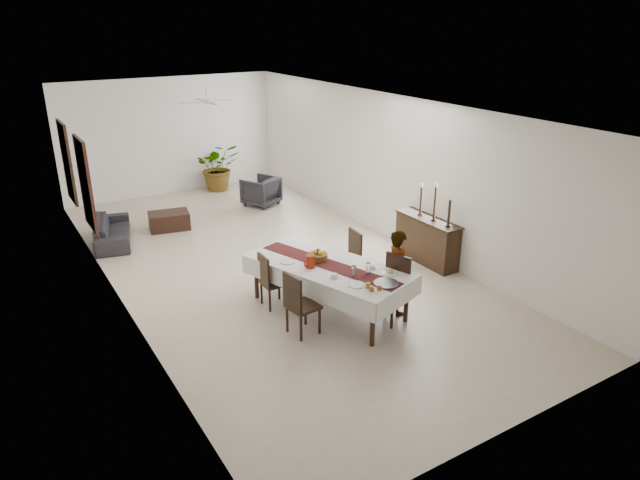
% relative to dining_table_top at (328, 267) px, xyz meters
% --- Properties ---
extents(floor, '(6.00, 12.00, 0.00)m').
position_rel_dining_table_top_xyz_m(floor, '(0.03, 2.23, -0.80)').
color(floor, beige).
rests_on(floor, ground).
extents(ceiling, '(6.00, 12.00, 0.02)m').
position_rel_dining_table_top_xyz_m(ceiling, '(0.03, 2.23, 2.40)').
color(ceiling, white).
rests_on(ceiling, wall_back).
extents(wall_back, '(6.00, 0.02, 3.20)m').
position_rel_dining_table_top_xyz_m(wall_back, '(0.03, 8.23, 0.80)').
color(wall_back, white).
rests_on(wall_back, floor).
extents(wall_front, '(6.00, 0.02, 3.20)m').
position_rel_dining_table_top_xyz_m(wall_front, '(0.03, -3.77, 0.80)').
color(wall_front, white).
rests_on(wall_front, floor).
extents(wall_left, '(0.02, 12.00, 3.20)m').
position_rel_dining_table_top_xyz_m(wall_left, '(-2.97, 2.23, 0.80)').
color(wall_left, white).
rests_on(wall_left, floor).
extents(wall_right, '(0.02, 12.00, 3.20)m').
position_rel_dining_table_top_xyz_m(wall_right, '(3.03, 2.23, 0.80)').
color(wall_right, white).
rests_on(wall_right, floor).
extents(dining_table_top, '(1.89, 2.86, 0.06)m').
position_rel_dining_table_top_xyz_m(dining_table_top, '(0.00, 0.00, 0.00)').
color(dining_table_top, black).
rests_on(dining_table_top, table_leg_fl).
extents(table_leg_fl, '(0.10, 0.10, 0.77)m').
position_rel_dining_table_top_xyz_m(table_leg_fl, '(-0.06, -1.34, -0.41)').
color(table_leg_fl, black).
rests_on(table_leg_fl, floor).
extents(table_leg_fr, '(0.10, 0.10, 0.77)m').
position_rel_dining_table_top_xyz_m(table_leg_fr, '(0.86, -1.03, -0.41)').
color(table_leg_fr, black).
rests_on(table_leg_fr, floor).
extents(table_leg_bl, '(0.10, 0.10, 0.77)m').
position_rel_dining_table_top_xyz_m(table_leg_bl, '(-0.86, 1.03, -0.41)').
color(table_leg_bl, black).
rests_on(table_leg_bl, floor).
extents(table_leg_br, '(0.10, 0.10, 0.77)m').
position_rel_dining_table_top_xyz_m(table_leg_br, '(0.06, 1.34, -0.41)').
color(table_leg_br, black).
rests_on(table_leg_br, floor).
extents(tablecloth_top, '(2.14, 3.11, 0.01)m').
position_rel_dining_table_top_xyz_m(tablecloth_top, '(0.00, 0.00, 0.03)').
color(tablecloth_top, silver).
rests_on(tablecloth_top, dining_table_top).
extents(tablecloth_drape_left, '(0.92, 2.69, 0.33)m').
position_rel_dining_table_top_xyz_m(tablecloth_drape_left, '(-0.61, -0.21, -0.13)').
color(tablecloth_drape_left, silver).
rests_on(tablecloth_drape_left, dining_table_top).
extents(tablecloth_drape_right, '(0.92, 2.69, 0.33)m').
position_rel_dining_table_top_xyz_m(tablecloth_drape_right, '(0.61, 0.21, -0.13)').
color(tablecloth_drape_right, silver).
rests_on(tablecloth_drape_right, dining_table_top).
extents(tablecloth_drape_near, '(1.23, 0.43, 0.33)m').
position_rel_dining_table_top_xyz_m(tablecloth_drape_near, '(0.45, -1.34, -0.13)').
color(tablecloth_drape_near, white).
rests_on(tablecloth_drape_near, dining_table_top).
extents(tablecloth_drape_far, '(1.23, 0.43, 0.33)m').
position_rel_dining_table_top_xyz_m(tablecloth_drape_far, '(-0.45, 1.34, -0.13)').
color(tablecloth_drape_far, silver).
rests_on(tablecloth_drape_far, dining_table_top).
extents(table_runner, '(1.25, 2.73, 0.00)m').
position_rel_dining_table_top_xyz_m(table_runner, '(0.00, 0.00, 0.04)').
color(table_runner, '#541819').
rests_on(table_runner, tablecloth_top).
extents(red_pitcher, '(0.21, 0.21, 0.22)m').
position_rel_dining_table_top_xyz_m(red_pitcher, '(-0.31, 0.07, 0.15)').
color(red_pitcher, maroon).
rests_on(red_pitcher, tablecloth_top).
extents(pitcher_handle, '(0.13, 0.06, 0.13)m').
position_rel_dining_table_top_xyz_m(pitcher_handle, '(-0.40, 0.04, 0.15)').
color(pitcher_handle, maroon).
rests_on(pitcher_handle, red_pitcher).
extents(wine_glass_near, '(0.08, 0.08, 0.19)m').
position_rel_dining_table_top_xyz_m(wine_glass_near, '(0.35, -0.64, 0.13)').
color(wine_glass_near, white).
rests_on(wine_glass_near, tablecloth_top).
extents(wine_glass_mid, '(0.08, 0.08, 0.19)m').
position_rel_dining_table_top_xyz_m(wine_glass_mid, '(0.09, -0.61, 0.13)').
color(wine_glass_mid, silver).
rests_on(wine_glass_mid, tablecloth_top).
extents(teacup_right, '(0.10, 0.10, 0.07)m').
position_rel_dining_table_top_xyz_m(teacup_right, '(0.52, -0.52, 0.07)').
color(teacup_right, silver).
rests_on(teacup_right, saucer_right).
extents(saucer_right, '(0.17, 0.17, 0.01)m').
position_rel_dining_table_top_xyz_m(saucer_right, '(0.52, -0.52, 0.05)').
color(saucer_right, silver).
rests_on(saucer_right, tablecloth_top).
extents(teacup_left, '(0.10, 0.10, 0.07)m').
position_rel_dining_table_top_xyz_m(teacup_left, '(-0.19, -0.47, 0.07)').
color(teacup_left, silver).
rests_on(teacup_left, saucer_left).
extents(saucer_left, '(0.17, 0.17, 0.01)m').
position_rel_dining_table_top_xyz_m(saucer_left, '(-0.19, -0.47, 0.05)').
color(saucer_left, silver).
rests_on(saucer_left, tablecloth_top).
extents(plate_near_right, '(0.26, 0.26, 0.02)m').
position_rel_dining_table_top_xyz_m(plate_near_right, '(0.66, -0.82, 0.05)').
color(plate_near_right, silver).
rests_on(plate_near_right, tablecloth_top).
extents(bread_near_right, '(0.10, 0.10, 0.10)m').
position_rel_dining_table_top_xyz_m(bread_near_right, '(0.66, -0.82, 0.08)').
color(bread_near_right, tan).
rests_on(bread_near_right, plate_near_right).
extents(plate_near_left, '(0.26, 0.26, 0.02)m').
position_rel_dining_table_top_xyz_m(plate_near_left, '(-0.05, -0.89, 0.05)').
color(plate_near_left, silver).
rests_on(plate_near_left, tablecloth_top).
extents(plate_far_left, '(0.26, 0.26, 0.02)m').
position_rel_dining_table_top_xyz_m(plate_far_left, '(-0.53, 0.46, 0.05)').
color(plate_far_left, silver).
rests_on(plate_far_left, tablecloth_top).
extents(serving_tray, '(0.40, 0.40, 0.02)m').
position_rel_dining_table_top_xyz_m(serving_tray, '(0.37, -1.10, 0.05)').
color(serving_tray, '#414045').
rests_on(serving_tray, tablecloth_top).
extents(jam_jar_a, '(0.07, 0.07, 0.08)m').
position_rel_dining_table_top_xyz_m(jam_jar_a, '(0.15, -1.20, 0.08)').
color(jam_jar_a, '#904D15').
rests_on(jam_jar_a, tablecloth_top).
extents(jam_jar_b, '(0.07, 0.07, 0.08)m').
position_rel_dining_table_top_xyz_m(jam_jar_b, '(0.03, -1.18, 0.08)').
color(jam_jar_b, '#903D15').
rests_on(jam_jar_b, tablecloth_top).
extents(jam_jar_c, '(0.07, 0.07, 0.08)m').
position_rel_dining_table_top_xyz_m(jam_jar_c, '(0.04, -1.05, 0.08)').
color(jam_jar_c, '#9C6A16').
rests_on(jam_jar_c, tablecloth_top).
extents(fruit_basket, '(0.33, 0.33, 0.11)m').
position_rel_dining_table_top_xyz_m(fruit_basket, '(-0.04, 0.28, 0.09)').
color(fruit_basket, brown).
rests_on(fruit_basket, tablecloth_top).
extents(fruit_red, '(0.10, 0.10, 0.10)m').
position_rel_dining_table_top_xyz_m(fruit_red, '(-0.01, 0.31, 0.18)').
color(fruit_red, '#A61015').
rests_on(fruit_red, fruit_basket).
extents(fruit_green, '(0.09, 0.09, 0.09)m').
position_rel_dining_table_top_xyz_m(fruit_green, '(-0.09, 0.30, 0.18)').
color(fruit_green, olive).
rests_on(fruit_green, fruit_basket).
extents(fruit_yellow, '(0.09, 0.09, 0.09)m').
position_rel_dining_table_top_xyz_m(fruit_yellow, '(-0.02, 0.23, 0.18)').
color(fruit_yellow, gold).
rests_on(fruit_yellow, fruit_basket).
extents(chair_right_near_seat, '(0.59, 0.59, 0.05)m').
position_rel_dining_table_top_xyz_m(chair_right_near_seat, '(0.65, -0.85, -0.31)').
color(chair_right_near_seat, black).
rests_on(chair_right_near_seat, chair_right_near_leg_fl).
extents(chair_right_near_leg_fl, '(0.06, 0.06, 0.47)m').
position_rel_dining_table_top_xyz_m(chair_right_near_leg_fl, '(0.89, -0.98, -0.57)').
color(chair_right_near_leg_fl, black).
rests_on(chair_right_near_leg_fl, floor).
extents(chair_right_near_leg_fr, '(0.06, 0.06, 0.47)m').
position_rel_dining_table_top_xyz_m(chair_right_near_leg_fr, '(0.78, -0.61, -0.57)').
color(chair_right_near_leg_fr, black).
rests_on(chair_right_near_leg_fr, floor).
extents(chair_right_near_leg_bl, '(0.06, 0.06, 0.47)m').
position_rel_dining_table_top_xyz_m(chair_right_near_leg_bl, '(0.52, -1.09, -0.57)').
color(chair_right_near_leg_bl, black).
rests_on(chair_right_near_leg_bl, floor).
extents(chair_right_near_leg_br, '(0.06, 0.06, 0.47)m').
position_rel_dining_table_top_xyz_m(chair_right_near_leg_br, '(0.41, -0.72, -0.57)').
color(chair_right_near_leg_br, black).
rests_on(chair_right_near_leg_br, floor).
extents(chair_right_near_back, '(0.18, 0.46, 0.60)m').
position_rel_dining_table_top_xyz_m(chair_right_near_back, '(0.85, -0.79, 0.02)').
color(chair_right_near_back, black).
rests_on(chair_right_near_back, chair_right_near_seat).
extents(chair_right_far_seat, '(0.50, 0.50, 0.05)m').
position_rel_dining_table_top_xyz_m(chair_right_far_seat, '(0.72, 0.57, -0.32)').
color(chair_right_far_seat, black).
rests_on(chair_right_far_seat, chair_right_far_leg_fl).
extents(chair_right_far_leg_fl, '(0.05, 0.05, 0.45)m').
position_rel_dining_table_top_xyz_m(chair_right_far_leg_fl, '(0.89, 0.37, -0.57)').
color(chair_right_far_leg_fl, black).
rests_on(chair_right_far_leg_fl, floor).
extents(chair_right_far_leg_fr, '(0.05, 0.05, 0.45)m').
position_rel_dining_table_top_xyz_m(chair_right_far_leg_fr, '(0.93, 0.74, -0.57)').
color(chair_right_far_leg_fr, black).
rests_on(chair_right_far_leg_fr, floor).
extents(chair_right_far_leg_bl, '(0.05, 0.05, 0.45)m').
position_rel_dining_table_top_xyz_m(chair_right_far_leg_bl, '(0.52, 0.40, -0.57)').
color(chair_right_far_leg_bl, black).
rests_on(chair_right_far_leg_bl, floor).
extents(chair_right_far_leg_br, '(0.05, 0.05, 0.45)m').
position_rel_dining_table_top_xyz_m(chair_right_far_leg_br, '(0.56, 0.78, -0.57)').
color(chair_right_far_leg_br, black).
rests_on(chair_right_far_leg_br, floor).
extents(chair_right_far_back, '(0.09, 0.46, 0.58)m').
position_rel_dining_table_top_xyz_m(chair_right_far_back, '(0.93, 0.55, -0.01)').
color(chair_right_far_back, black).
rests_on(chair_right_far_back, chair_right_far_seat).
extents(chair_left_near_seat, '(0.50, 0.50, 0.05)m').
position_rel_dining_table_top_xyz_m(chair_left_near_seat, '(-0.76, -0.45, -0.33)').
color(chair_left_near_seat, black).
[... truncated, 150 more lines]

